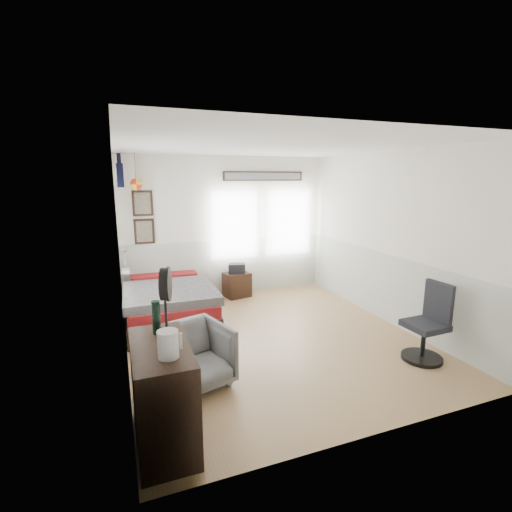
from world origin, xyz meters
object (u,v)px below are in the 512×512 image
(bed, at_px, (170,304))
(dresser, at_px, (163,394))
(armchair, at_px, (194,356))
(nightstand, at_px, (237,285))
(task_chair, at_px, (428,329))

(bed, bearing_deg, dresser, -97.17)
(armchair, xyz_separation_m, nightstand, (1.43, 2.86, -0.11))
(bed, height_order, nightstand, bed)
(dresser, bearing_deg, armchair, 61.79)
(armchair, bearing_deg, task_chair, -25.43)
(nightstand, distance_m, task_chair, 3.63)
(dresser, xyz_separation_m, armchair, (0.43, 0.80, -0.11))
(bed, xyz_separation_m, task_chair, (2.90, -2.46, 0.12))
(task_chair, bearing_deg, nightstand, 112.01)
(bed, relative_size, task_chair, 1.92)
(armchair, height_order, nightstand, armchair)
(nightstand, bearing_deg, bed, -160.15)
(dresser, height_order, task_chair, task_chair)
(armchair, bearing_deg, bed, 73.19)
(nightstand, xyz_separation_m, task_chair, (1.48, -3.31, 0.17))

